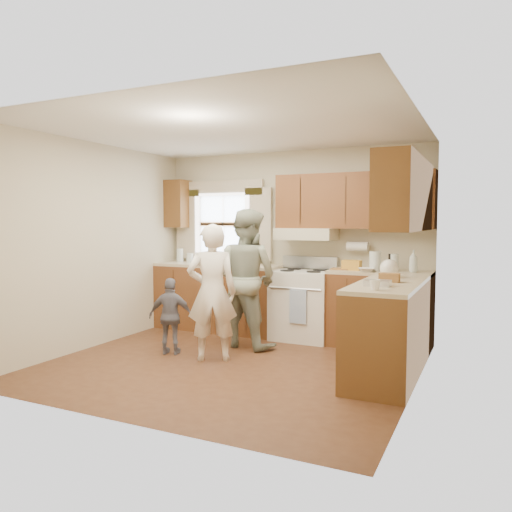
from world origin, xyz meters
The scene contains 6 objects.
room centered at (0.00, 0.00, 1.25)m, with size 3.80×3.80×3.80m.
kitchen_fixtures centered at (0.61, 1.08, 0.84)m, with size 3.80×2.25×2.15m.
stove centered at (0.30, 1.44, 0.47)m, with size 0.76×0.67×1.07m.
woman_left centered at (-0.28, 0.06, 0.76)m, with size 0.55×0.36×1.51m, color white.
woman_right centered at (-0.20, 0.77, 0.85)m, with size 0.82×0.64×1.69m, color #233D2B.
child centered at (-0.83, 0.06, 0.44)m, with size 0.52×0.22×0.89m, color slate.
Camera 1 is at (2.51, -4.68, 1.54)m, focal length 35.00 mm.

